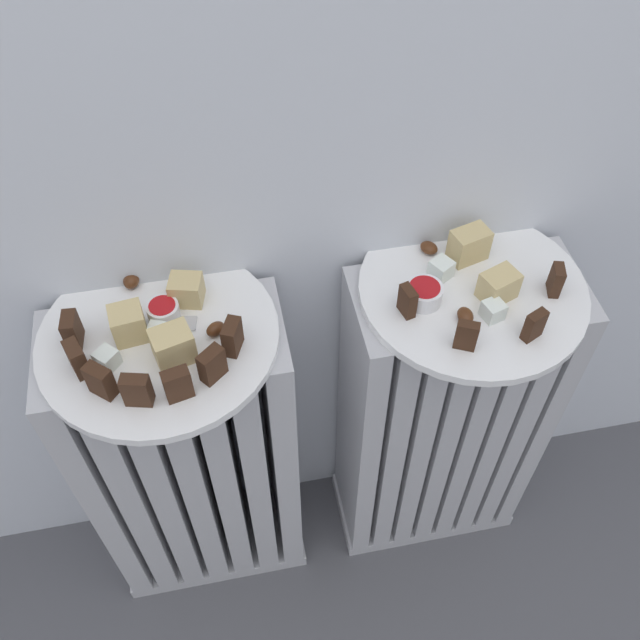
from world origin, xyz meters
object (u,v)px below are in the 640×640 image
(radiator_right, at_px, (440,421))
(jam_bowl_left, at_px, (163,311))
(jam_bowl_right, at_px, (424,293))
(plate_right, at_px, (472,290))
(fork, at_px, (185,343))
(radiator_left, at_px, (195,464))
(plate_left, at_px, (159,337))

(radiator_right, height_order, jam_bowl_left, jam_bowl_left)
(radiator_right, distance_m, jam_bowl_right, 0.35)
(plate_right, xyz_separation_m, fork, (-0.37, -0.02, 0.01))
(radiator_right, bearing_deg, jam_bowl_right, -172.02)
(radiator_left, relative_size, plate_right, 2.11)
(plate_left, height_order, fork, fork)
(radiator_left, height_order, plate_left, plate_left)
(radiator_right, relative_size, plate_left, 2.11)
(radiator_right, height_order, plate_left, plate_left)
(plate_left, bearing_deg, radiator_right, -0.00)
(radiator_left, height_order, plate_right, plate_right)
(radiator_left, xyz_separation_m, plate_left, (-0.00, -0.00, 0.32))
(plate_left, height_order, jam_bowl_right, jam_bowl_right)
(jam_bowl_right, relative_size, fork, 0.47)
(plate_left, bearing_deg, jam_bowl_left, 67.91)
(radiator_right, relative_size, jam_bowl_left, 15.70)
(jam_bowl_right, bearing_deg, plate_right, 7.98)
(radiator_right, bearing_deg, fork, -176.64)
(radiator_right, relative_size, jam_bowl_right, 13.18)
(plate_right, relative_size, jam_bowl_right, 6.23)
(jam_bowl_right, bearing_deg, plate_left, 178.29)
(plate_left, distance_m, plate_right, 0.40)
(plate_left, relative_size, fork, 2.92)
(radiator_right, xyz_separation_m, plate_right, (0.00, 0.00, 0.32))
(radiator_left, xyz_separation_m, plate_right, (0.40, -0.00, 0.32))
(radiator_left, xyz_separation_m, fork, (0.03, -0.02, 0.33))
(plate_left, distance_m, jam_bowl_right, 0.33)
(jam_bowl_right, bearing_deg, jam_bowl_left, 173.83)
(jam_bowl_left, xyz_separation_m, jam_bowl_right, (0.32, -0.03, 0.00))
(radiator_left, relative_size, fork, 6.18)
(plate_left, xyz_separation_m, jam_bowl_left, (0.01, 0.02, 0.02))
(plate_left, relative_size, jam_bowl_left, 7.42)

